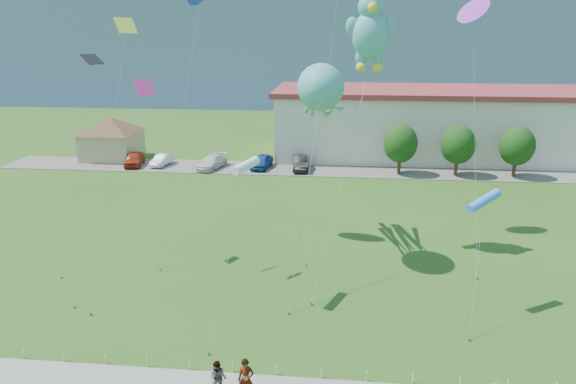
{
  "coord_description": "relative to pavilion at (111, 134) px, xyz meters",
  "views": [
    {
      "loc": [
        3.49,
        -20.71,
        14.69
      ],
      "look_at": [
        0.57,
        8.0,
        5.72
      ],
      "focal_mm": 32.0,
      "sensor_mm": 36.0,
      "label": 1
    }
  ],
  "objects": [
    {
      "name": "ground",
      "position": [
        24.0,
        -38.0,
        -3.02
      ],
      "size": [
        160.0,
        160.0,
        0.0
      ],
      "primitive_type": "plane",
      "color": "#295317",
      "rests_on": "ground"
    },
    {
      "name": "parking_strip",
      "position": [
        24.0,
        -3.0,
        -2.99
      ],
      "size": [
        70.0,
        6.0,
        0.06
      ],
      "primitive_type": "cube",
      "color": "#59544C",
      "rests_on": "ground"
    },
    {
      "name": "hill_ridge",
      "position": [
        24.0,
        82.0,
        9.48
      ],
      "size": [
        160.0,
        50.0,
        25.0
      ],
      "primitive_type": "cube",
      "color": "slate",
      "rests_on": "ground"
    },
    {
      "name": "pavilion",
      "position": [
        0.0,
        0.0,
        0.0
      ],
      "size": [
        9.2,
        9.2,
        5.0
      ],
      "color": "tan",
      "rests_on": "ground"
    },
    {
      "name": "warehouse",
      "position": [
        50.0,
        6.0,
        1.1
      ],
      "size": [
        61.0,
        15.0,
        8.2
      ],
      "color": "beige",
      "rests_on": "ground"
    },
    {
      "name": "rope_fence",
      "position": [
        24.0,
        -39.3,
        -2.77
      ],
      "size": [
        26.05,
        0.05,
        0.5
      ],
      "color": "white",
      "rests_on": "ground"
    },
    {
      "name": "tree_near",
      "position": [
        34.0,
        -4.0,
        0.36
      ],
      "size": [
        3.6,
        3.6,
        5.47
      ],
      "color": "#3F2B19",
      "rests_on": "ground"
    },
    {
      "name": "tree_mid",
      "position": [
        40.0,
        -4.0,
        0.36
      ],
      "size": [
        3.6,
        3.6,
        5.47
      ],
      "color": "#3F2B19",
      "rests_on": "ground"
    },
    {
      "name": "tree_far",
      "position": [
        46.0,
        -4.0,
        0.36
      ],
      "size": [
        3.6,
        3.6,
        5.47
      ],
      "color": "#3F2B19",
      "rests_on": "ground"
    },
    {
      "name": "pedestrian_left",
      "position": [
        23.94,
        -41.08,
        -2.0
      ],
      "size": [
        0.73,
        0.54,
        1.85
      ],
      "primitive_type": "imported",
      "rotation": [
        0.0,
        0.0,
        0.15
      ],
      "color": "gray",
      "rests_on": "sidewalk"
    },
    {
      "name": "pedestrian_right",
      "position": [
        22.73,
        -40.94,
        -2.14
      ],
      "size": [
        0.83,
        0.69,
        1.56
      ],
      "primitive_type": "imported",
      "rotation": [
        0.0,
        0.0,
        -0.14
      ],
      "color": "gray",
      "rests_on": "sidewalk"
    },
    {
      "name": "parked_car_red",
      "position": [
        4.05,
        -3.32,
        -2.19
      ],
      "size": [
        2.65,
        4.8,
        1.54
      ],
      "primitive_type": "imported",
      "rotation": [
        0.0,
        0.0,
        0.19
      ],
      "color": "#A82C14",
      "rests_on": "parking_strip"
    },
    {
      "name": "parked_car_silver",
      "position": [
        7.17,
        -2.95,
        -2.33
      ],
      "size": [
        1.86,
        4.0,
        1.27
      ],
      "primitive_type": "imported",
      "rotation": [
        0.0,
        0.0,
        -0.14
      ],
      "color": "silver",
      "rests_on": "parking_strip"
    },
    {
      "name": "parked_car_white",
      "position": [
        13.24,
        -3.65,
        -2.25
      ],
      "size": [
        3.2,
        5.25,
        1.42
      ],
      "primitive_type": "imported",
      "rotation": [
        0.0,
        0.0,
        -0.26
      ],
      "color": "silver",
      "rests_on": "parking_strip"
    },
    {
      "name": "parked_car_blue",
      "position": [
        18.83,
        -3.02,
        -2.21
      ],
      "size": [
        2.43,
        4.66,
        1.52
      ],
      "primitive_type": "imported",
      "rotation": [
        0.0,
        0.0,
        -0.15
      ],
      "color": "#1B4094",
      "rests_on": "parking_strip"
    },
    {
      "name": "parked_car_black",
      "position": [
        23.2,
        -3.29,
        -2.19
      ],
      "size": [
        2.09,
        4.82,
        1.54
      ],
      "primitive_type": "imported",
      "rotation": [
        0.0,
        0.0,
        0.1
      ],
      "color": "black",
      "rests_on": "parking_strip"
    },
    {
      "name": "octopus_kite",
      "position": [
        26.23,
        -25.2,
        7.83
      ],
      "size": [
        2.94,
        13.95,
        12.93
      ],
      "color": "teal",
      "rests_on": "ground"
    },
    {
      "name": "teddy_bear_kite",
      "position": [
        29.31,
        -23.18,
        11.92
      ],
      "size": [
        4.81,
        10.89,
        17.4
      ],
      "color": "teal",
      "rests_on": "ground"
    },
    {
      "name": "small_kite_white",
      "position": [
        22.48,
        -32.22,
        4.74
      ],
      "size": [
        1.18,
        7.18,
        8.26
      ],
      "color": "white",
      "rests_on": "ground"
    },
    {
      "name": "small_kite_yellow",
      "position": [
        15.02,
        -29.83,
        10.08
      ],
      "size": [
        1.51,
        6.99,
        15.53
      ],
      "color": "#C4E235",
      "rests_on": "ground"
    },
    {
      "name": "small_kite_pink",
      "position": [
        15.38,
        -29.06,
        7.15
      ],
      "size": [
        3.33,
        7.04,
        11.97
      ],
      "color": "#F73698",
      "rests_on": "ground"
    },
    {
      "name": "small_kite_cyan",
      "position": [
        35.3,
        -31.7,
        3.02
      ],
      "size": [
        1.36,
        5.2,
        6.52
      ],
      "color": "#3788FA",
      "rests_on": "ground"
    },
    {
      "name": "small_kite_purple",
      "position": [
        36.32,
        -20.82,
        12.79
      ],
      "size": [
        1.8,
        8.89,
        16.88
      ],
      "color": "#B737DC",
      "rests_on": "ground"
    },
    {
      "name": "small_kite_black",
      "position": [
        11.8,
        -27.62,
        8.52
      ],
      "size": [
        2.22,
        4.87,
        13.56
      ],
      "color": "black",
      "rests_on": "ground"
    }
  ]
}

